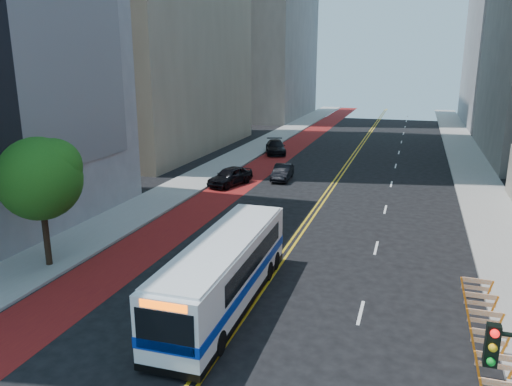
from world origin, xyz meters
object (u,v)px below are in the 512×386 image
object	(u,v)px
car_b	(282,172)
street_tree	(41,175)
transit_bus	(225,271)
car_c	(276,147)
car_a	(230,176)

from	to	relation	value
car_b	street_tree	bearing A→B (deg)	-110.21
car_b	transit_bus	bearing A→B (deg)	-85.25
transit_bus	car_c	distance (m)	36.77
car_a	car_b	bearing A→B (deg)	58.75
car_c	transit_bus	bearing A→B (deg)	-96.66
street_tree	car_b	bearing A→B (deg)	73.87
street_tree	car_b	distance (m)	23.95
street_tree	car_b	size ratio (longest dim) A/B	1.61
car_c	car_a	bearing A→B (deg)	-107.77
street_tree	car_c	size ratio (longest dim) A/B	1.27
street_tree	car_b	world-z (taller)	street_tree
transit_bus	car_b	world-z (taller)	transit_bus
street_tree	car_c	world-z (taller)	street_tree
street_tree	transit_bus	bearing A→B (deg)	-6.14
street_tree	car_a	size ratio (longest dim) A/B	1.42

